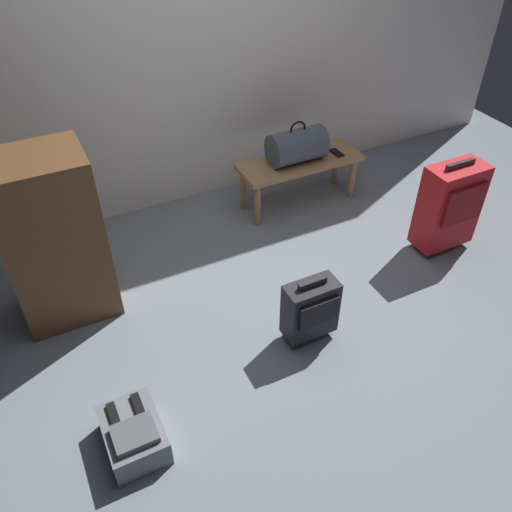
{
  "coord_description": "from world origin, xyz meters",
  "views": [
    {
      "loc": [
        -1.35,
        -2.06,
        2.45
      ],
      "look_at": [
        -0.16,
        0.31,
        0.25
      ],
      "focal_mm": 36.67,
      "sensor_mm": 36.0,
      "label": 1
    }
  ],
  "objects_px": {
    "backpack_grey": "(134,434)",
    "suitcase_small_charcoal": "(311,309)",
    "side_cabinet": "(54,240)",
    "cell_phone": "(336,153)",
    "bench": "(300,167)",
    "suitcase_upright_red": "(449,205)",
    "duffel_bag_slate": "(297,146)"
  },
  "relations": [
    {
      "from": "backpack_grey",
      "to": "side_cabinet",
      "type": "distance_m",
      "value": 1.25
    },
    {
      "from": "suitcase_small_charcoal",
      "to": "side_cabinet",
      "type": "relative_size",
      "value": 0.42
    },
    {
      "from": "cell_phone",
      "to": "suitcase_upright_red",
      "type": "bearing_deg",
      "value": -70.69
    },
    {
      "from": "bench",
      "to": "backpack_grey",
      "type": "height_order",
      "value": "bench"
    },
    {
      "from": "duffel_bag_slate",
      "to": "suitcase_upright_red",
      "type": "height_order",
      "value": "duffel_bag_slate"
    },
    {
      "from": "cell_phone",
      "to": "suitcase_small_charcoal",
      "type": "relative_size",
      "value": 0.31
    },
    {
      "from": "bench",
      "to": "side_cabinet",
      "type": "xyz_separation_m",
      "value": [
        -1.93,
        -0.4,
        0.21
      ]
    },
    {
      "from": "side_cabinet",
      "to": "suitcase_upright_red",
      "type": "bearing_deg",
      "value": -12.7
    },
    {
      "from": "duffel_bag_slate",
      "to": "cell_phone",
      "type": "relative_size",
      "value": 3.06
    },
    {
      "from": "duffel_bag_slate",
      "to": "side_cabinet",
      "type": "relative_size",
      "value": 0.4
    },
    {
      "from": "duffel_bag_slate",
      "to": "backpack_grey",
      "type": "distance_m",
      "value": 2.44
    },
    {
      "from": "cell_phone",
      "to": "side_cabinet",
      "type": "xyz_separation_m",
      "value": [
        -2.25,
        -0.37,
        0.15
      ]
    },
    {
      "from": "bench",
      "to": "side_cabinet",
      "type": "bearing_deg",
      "value": -168.21
    },
    {
      "from": "suitcase_small_charcoal",
      "to": "side_cabinet",
      "type": "bearing_deg",
      "value": 143.63
    },
    {
      "from": "bench",
      "to": "cell_phone",
      "type": "relative_size",
      "value": 6.94
    },
    {
      "from": "backpack_grey",
      "to": "suitcase_upright_red",
      "type": "bearing_deg",
      "value": 12.92
    },
    {
      "from": "suitcase_upright_red",
      "to": "suitcase_small_charcoal",
      "type": "bearing_deg",
      "value": -165.96
    },
    {
      "from": "bench",
      "to": "suitcase_upright_red",
      "type": "height_order",
      "value": "suitcase_upright_red"
    },
    {
      "from": "backpack_grey",
      "to": "suitcase_small_charcoal",
      "type": "bearing_deg",
      "value": 11.62
    },
    {
      "from": "suitcase_small_charcoal",
      "to": "backpack_grey",
      "type": "xyz_separation_m",
      "value": [
        -1.17,
        -0.24,
        -0.15
      ]
    },
    {
      "from": "suitcase_small_charcoal",
      "to": "side_cabinet",
      "type": "height_order",
      "value": "side_cabinet"
    },
    {
      "from": "duffel_bag_slate",
      "to": "backpack_grey",
      "type": "relative_size",
      "value": 1.16
    },
    {
      "from": "cell_phone",
      "to": "backpack_grey",
      "type": "xyz_separation_m",
      "value": [
        -2.17,
        -1.53,
        -0.31
      ]
    },
    {
      "from": "suitcase_upright_red",
      "to": "suitcase_small_charcoal",
      "type": "relative_size",
      "value": 1.55
    },
    {
      "from": "bench",
      "to": "backpack_grey",
      "type": "xyz_separation_m",
      "value": [
        -1.85,
        -1.56,
        -0.24
      ]
    },
    {
      "from": "bench",
      "to": "suitcase_upright_red",
      "type": "xyz_separation_m",
      "value": [
        0.65,
        -0.99,
        0.03
      ]
    },
    {
      "from": "bench",
      "to": "suitcase_small_charcoal",
      "type": "height_order",
      "value": "suitcase_small_charcoal"
    },
    {
      "from": "duffel_bag_slate",
      "to": "suitcase_upright_red",
      "type": "bearing_deg",
      "value": -55.12
    },
    {
      "from": "duffel_bag_slate",
      "to": "side_cabinet",
      "type": "bearing_deg",
      "value": -167.99
    },
    {
      "from": "bench",
      "to": "suitcase_small_charcoal",
      "type": "xyz_separation_m",
      "value": [
        -0.69,
        -1.32,
        -0.1
      ]
    },
    {
      "from": "bench",
      "to": "duffel_bag_slate",
      "type": "distance_m",
      "value": 0.2
    },
    {
      "from": "suitcase_small_charcoal",
      "to": "side_cabinet",
      "type": "xyz_separation_m",
      "value": [
        -1.25,
        0.92,
        0.31
      ]
    }
  ]
}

